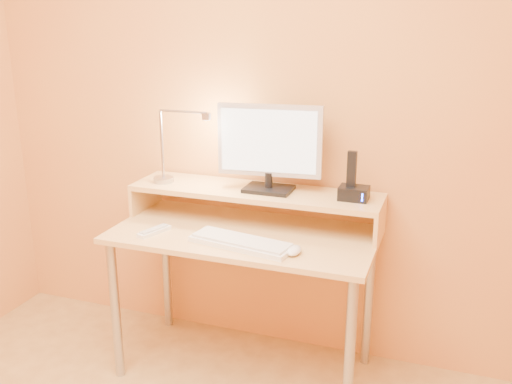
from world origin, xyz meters
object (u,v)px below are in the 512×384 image
at_px(mouse, 294,251).
at_px(remote_control, 154,231).
at_px(lamp_base, 164,180).
at_px(phone_dock, 354,193).
at_px(keyboard, 241,243).
at_px(monitor_panel, 270,141).

distance_m(mouse, remote_control, 0.66).
relative_size(lamp_base, mouse, 1.02).
bearing_deg(phone_dock, keyboard, -143.36).
height_order(monitor_panel, phone_dock, monitor_panel).
bearing_deg(phone_dock, lamp_base, -177.68).
height_order(monitor_panel, lamp_base, monitor_panel).
bearing_deg(remote_control, mouse, 17.33).
distance_m(lamp_base, phone_dock, 0.94).
bearing_deg(remote_control, keyboard, 18.34).
distance_m(monitor_panel, phone_dock, 0.45).
relative_size(phone_dock, mouse, 1.33).
xyz_separation_m(keyboard, mouse, (0.24, -0.01, 0.01)).
xyz_separation_m(lamp_base, remote_control, (0.09, -0.27, -0.16)).
relative_size(monitor_panel, phone_dock, 3.73).
relative_size(lamp_base, remote_control, 0.59).
distance_m(monitor_panel, lamp_base, 0.58).
distance_m(phone_dock, mouse, 0.41).
xyz_separation_m(keyboard, remote_control, (-0.42, 0.00, -0.00)).
xyz_separation_m(lamp_base, mouse, (0.75, -0.29, -0.16)).
bearing_deg(remote_control, phone_dock, 38.62).
relative_size(phone_dock, keyboard, 0.28).
height_order(keyboard, remote_control, keyboard).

